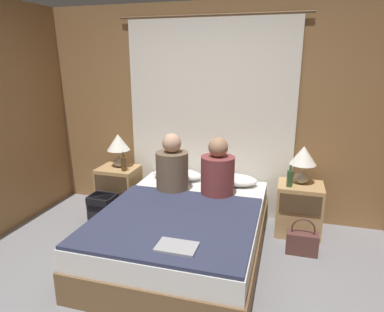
{
  "coord_description": "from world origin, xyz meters",
  "views": [
    {
      "loc": [
        0.91,
        -2.03,
        1.87
      ],
      "look_at": [
        0.0,
        1.15,
        0.93
      ],
      "focal_mm": 32.0,
      "sensor_mm": 36.0,
      "label": 1
    }
  ],
  "objects_px": {
    "pillow_left": "(177,174)",
    "backpack_on_floor": "(103,208)",
    "lamp_left": "(118,145)",
    "beer_bottle_on_right_stand": "(290,178)",
    "nightstand_right": "(299,209)",
    "laptop_on_bed": "(177,247)",
    "lamp_right": "(303,159)",
    "person_left_in_bed": "(172,168)",
    "bed": "(184,232)",
    "nightstand_left": "(119,189)",
    "handbag_on_floor": "(302,242)",
    "beer_bottle_on_left_stand": "(124,164)",
    "person_right_in_bed": "(218,172)",
    "pillow_right": "(231,180)"
  },
  "relations": [
    {
      "from": "pillow_left",
      "to": "backpack_on_floor",
      "type": "bearing_deg",
      "value": -149.64
    },
    {
      "from": "lamp_left",
      "to": "beer_bottle_on_right_stand",
      "type": "height_order",
      "value": "lamp_left"
    },
    {
      "from": "nightstand_right",
      "to": "laptop_on_bed",
      "type": "distance_m",
      "value": 1.76
    },
    {
      "from": "lamp_right",
      "to": "pillow_left",
      "type": "distance_m",
      "value": 1.45
    },
    {
      "from": "nightstand_right",
      "to": "person_left_in_bed",
      "type": "relative_size",
      "value": 0.9
    },
    {
      "from": "pillow_left",
      "to": "bed",
      "type": "bearing_deg",
      "value": -67.65
    },
    {
      "from": "pillow_left",
      "to": "lamp_right",
      "type": "bearing_deg",
      "value": 0.23
    },
    {
      "from": "nightstand_left",
      "to": "handbag_on_floor",
      "type": "bearing_deg",
      "value": -10.81
    },
    {
      "from": "beer_bottle_on_left_stand",
      "to": "handbag_on_floor",
      "type": "xyz_separation_m",
      "value": [
        2.09,
        -0.33,
        -0.54
      ]
    },
    {
      "from": "backpack_on_floor",
      "to": "handbag_on_floor",
      "type": "height_order",
      "value": "handbag_on_floor"
    },
    {
      "from": "bed",
      "to": "beer_bottle_on_right_stand",
      "type": "height_order",
      "value": "beer_bottle_on_right_stand"
    },
    {
      "from": "nightstand_right",
      "to": "beer_bottle_on_right_stand",
      "type": "xyz_separation_m",
      "value": [
        -0.12,
        -0.09,
        0.38
      ]
    },
    {
      "from": "person_right_in_bed",
      "to": "beer_bottle_on_right_stand",
      "type": "xyz_separation_m",
      "value": [
        0.73,
        0.23,
        -0.07
      ]
    },
    {
      "from": "person_left_in_bed",
      "to": "bed",
      "type": "bearing_deg",
      "value": -58.78
    },
    {
      "from": "pillow_left",
      "to": "nightstand_right",
      "type": "bearing_deg",
      "value": -1.71
    },
    {
      "from": "handbag_on_floor",
      "to": "person_right_in_bed",
      "type": "bearing_deg",
      "value": 173.45
    },
    {
      "from": "nightstand_right",
      "to": "backpack_on_floor",
      "type": "distance_m",
      "value": 2.22
    },
    {
      "from": "person_right_in_bed",
      "to": "nightstand_right",
      "type": "bearing_deg",
      "value": 20.71
    },
    {
      "from": "pillow_left",
      "to": "beer_bottle_on_right_stand",
      "type": "distance_m",
      "value": 1.31
    },
    {
      "from": "lamp_left",
      "to": "person_right_in_bed",
      "type": "relative_size",
      "value": 0.66
    },
    {
      "from": "person_right_in_bed",
      "to": "laptop_on_bed",
      "type": "xyz_separation_m",
      "value": [
        -0.06,
        -1.16,
        -0.22
      ]
    },
    {
      "from": "backpack_on_floor",
      "to": "nightstand_right",
      "type": "bearing_deg",
      "value": 10.53
    },
    {
      "from": "lamp_right",
      "to": "person_left_in_bed",
      "type": "bearing_deg",
      "value": -164.7
    },
    {
      "from": "pillow_right",
      "to": "laptop_on_bed",
      "type": "distance_m",
      "value": 1.54
    },
    {
      "from": "nightstand_right",
      "to": "beer_bottle_on_left_stand",
      "type": "relative_size",
      "value": 2.48
    },
    {
      "from": "pillow_left",
      "to": "handbag_on_floor",
      "type": "distance_m",
      "value": 1.58
    },
    {
      "from": "lamp_left",
      "to": "backpack_on_floor",
      "type": "distance_m",
      "value": 0.79
    },
    {
      "from": "bed",
      "to": "nightstand_left",
      "type": "xyz_separation_m",
      "value": [
        -1.09,
        0.75,
        0.05
      ]
    },
    {
      "from": "person_right_in_bed",
      "to": "beer_bottle_on_left_stand",
      "type": "distance_m",
      "value": 1.22
    },
    {
      "from": "pillow_left",
      "to": "handbag_on_floor",
      "type": "bearing_deg",
      "value": -17.75
    },
    {
      "from": "lamp_left",
      "to": "beer_bottle_on_left_stand",
      "type": "distance_m",
      "value": 0.27
    },
    {
      "from": "nightstand_left",
      "to": "nightstand_right",
      "type": "bearing_deg",
      "value": 0.0
    },
    {
      "from": "beer_bottle_on_left_stand",
      "to": "nightstand_right",
      "type": "bearing_deg",
      "value": 2.51
    },
    {
      "from": "nightstand_left",
      "to": "beer_bottle_on_right_stand",
      "type": "height_order",
      "value": "beer_bottle_on_right_stand"
    },
    {
      "from": "bed",
      "to": "beer_bottle_on_left_stand",
      "type": "relative_size",
      "value": 8.57
    },
    {
      "from": "nightstand_left",
      "to": "pillow_left",
      "type": "xyz_separation_m",
      "value": [
        0.76,
        0.04,
        0.25
      ]
    },
    {
      "from": "nightstand_right",
      "to": "beer_bottle_on_left_stand",
      "type": "bearing_deg",
      "value": -177.49
    },
    {
      "from": "bed",
      "to": "lamp_right",
      "type": "distance_m",
      "value": 1.48
    },
    {
      "from": "person_right_in_bed",
      "to": "backpack_on_floor",
      "type": "bearing_deg",
      "value": -176.39
    },
    {
      "from": "pillow_right",
      "to": "lamp_right",
      "type": "bearing_deg",
      "value": 0.44
    },
    {
      "from": "handbag_on_floor",
      "to": "pillow_left",
      "type": "bearing_deg",
      "value": 162.25
    },
    {
      "from": "lamp_right",
      "to": "beer_bottle_on_right_stand",
      "type": "xyz_separation_m",
      "value": [
        -0.12,
        -0.14,
        -0.18
      ]
    },
    {
      "from": "nightstand_right",
      "to": "person_right_in_bed",
      "type": "bearing_deg",
      "value": -159.29
    },
    {
      "from": "person_left_in_bed",
      "to": "person_right_in_bed",
      "type": "height_order",
      "value": "person_left_in_bed"
    },
    {
      "from": "lamp_left",
      "to": "person_left_in_bed",
      "type": "bearing_deg",
      "value": -24.02
    },
    {
      "from": "person_left_in_bed",
      "to": "beer_bottle_on_left_stand",
      "type": "relative_size",
      "value": 2.76
    },
    {
      "from": "lamp_left",
      "to": "handbag_on_floor",
      "type": "distance_m",
      "value": 2.38
    },
    {
      "from": "pillow_left",
      "to": "beer_bottle_on_right_stand",
      "type": "relative_size",
      "value": 2.56
    },
    {
      "from": "beer_bottle_on_right_stand",
      "to": "laptop_on_bed",
      "type": "bearing_deg",
      "value": -119.5
    },
    {
      "from": "bed",
      "to": "beer_bottle_on_right_stand",
      "type": "distance_m",
      "value": 1.25
    }
  ]
}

